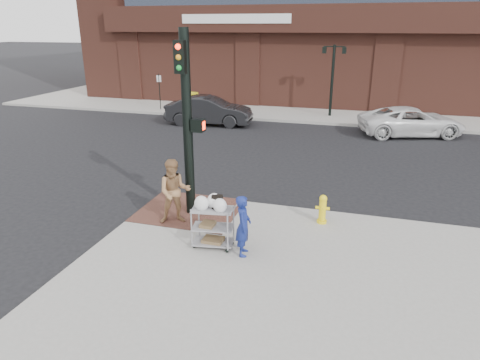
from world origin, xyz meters
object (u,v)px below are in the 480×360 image
(traffic_signal_pole, at_px, (188,120))
(utility_cart, at_px, (213,224))
(minivan_white, at_px, (411,121))
(woman_blue, at_px, (243,226))
(lamp_post, at_px, (333,73))
(fire_hydrant, at_px, (323,209))
(sedan_dark, at_px, (209,111))
(pedestrian_tan, at_px, (175,192))

(traffic_signal_pole, bearing_deg, utility_cart, -53.10)
(minivan_white, bearing_deg, woman_blue, 143.90)
(lamp_post, relative_size, fire_hydrant, 4.98)
(lamp_post, relative_size, sedan_dark, 0.85)
(minivan_white, bearing_deg, traffic_signal_pole, 133.31)
(fire_hydrant, bearing_deg, sedan_dark, 123.50)
(pedestrian_tan, distance_m, sedan_dark, 12.77)
(sedan_dark, distance_m, fire_hydrant, 13.40)
(pedestrian_tan, height_order, fire_hydrant, pedestrian_tan)
(sedan_dark, bearing_deg, pedestrian_tan, -168.65)
(traffic_signal_pole, height_order, minivan_white, traffic_signal_pole)
(pedestrian_tan, xyz_separation_m, fire_hydrant, (3.80, 1.08, -0.47))
(lamp_post, distance_m, traffic_signal_pole, 15.43)
(lamp_post, distance_m, woman_blue, 17.16)
(traffic_signal_pole, height_order, woman_blue, traffic_signal_pole)
(traffic_signal_pole, relative_size, fire_hydrant, 6.22)
(sedan_dark, xyz_separation_m, minivan_white, (10.47, 0.52, -0.07))
(traffic_signal_pole, height_order, utility_cart, traffic_signal_pole)
(pedestrian_tan, xyz_separation_m, utility_cart, (1.43, -1.00, -0.28))
(pedestrian_tan, bearing_deg, sedan_dark, 81.96)
(traffic_signal_pole, xyz_separation_m, sedan_dark, (-3.75, 11.56, -2.06))
(pedestrian_tan, relative_size, sedan_dark, 0.38)
(woman_blue, bearing_deg, fire_hydrant, -46.62)
(lamp_post, xyz_separation_m, minivan_white, (4.24, -3.14, -1.92))
(woman_blue, height_order, pedestrian_tan, pedestrian_tan)
(woman_blue, xyz_separation_m, sedan_dark, (-5.82, 13.40, -0.11))
(woman_blue, relative_size, minivan_white, 0.29)
(lamp_post, xyz_separation_m, traffic_signal_pole, (-2.48, -15.23, 0.21))
(lamp_post, height_order, utility_cart, lamp_post)
(woman_blue, distance_m, sedan_dark, 14.60)
(traffic_signal_pole, xyz_separation_m, pedestrian_tan, (-0.16, -0.69, -1.80))
(lamp_post, bearing_deg, sedan_dark, -149.52)
(lamp_post, height_order, sedan_dark, lamp_post)
(pedestrian_tan, bearing_deg, utility_cart, -59.24)
(traffic_signal_pole, relative_size, pedestrian_tan, 2.82)
(lamp_post, bearing_deg, traffic_signal_pole, -99.24)
(woman_blue, bearing_deg, lamp_post, -12.71)
(fire_hydrant, bearing_deg, lamp_post, 94.48)
(sedan_dark, xyz_separation_m, utility_cart, (5.02, -13.24, -0.02))
(lamp_post, xyz_separation_m, woman_blue, (-0.41, -17.06, -1.74))
(sedan_dark, bearing_deg, traffic_signal_pole, -167.00)
(woman_blue, distance_m, utility_cart, 0.82)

